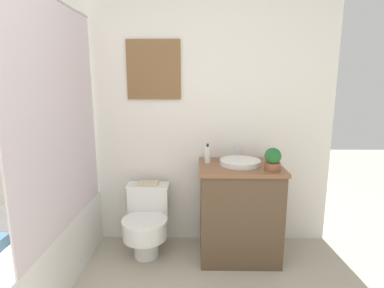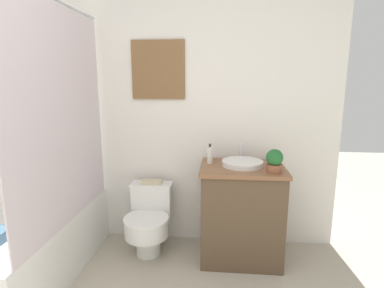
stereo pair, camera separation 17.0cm
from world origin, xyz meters
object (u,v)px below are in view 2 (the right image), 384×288
potted_plant (274,161)px  book_on_tank (152,182)px  sink (242,163)px  soap_bottle (210,155)px  toilet (149,219)px

potted_plant → book_on_tank: (-1.00, 0.29, -0.29)m
sink → soap_bottle: 0.27m
toilet → soap_bottle: soap_bottle is taller
potted_plant → book_on_tank: size_ratio=0.98×
toilet → book_on_tank: bearing=90.0°
book_on_tank → toilet: bearing=-90.0°
soap_bottle → potted_plant: 0.53m
book_on_tank → sink: bearing=-8.8°
soap_bottle → book_on_tank: bearing=171.7°
soap_bottle → sink: bearing=-9.7°
soap_bottle → potted_plant: size_ratio=0.93×
soap_bottle → book_on_tank: (-0.51, 0.08, -0.27)m
sink → soap_bottle: soap_bottle is taller
potted_plant → soap_bottle: bearing=156.4°
soap_bottle → book_on_tank: soap_bottle is taller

